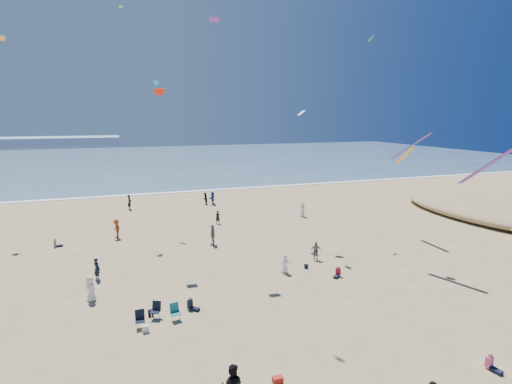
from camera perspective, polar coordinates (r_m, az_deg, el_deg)
name	(u,v)px	position (r m, az deg, el deg)	size (l,w,h in m)	color
ground	(271,353)	(21.58, 2.19, -22.00)	(220.00, 220.00, 0.00)	tan
ocean	(143,160)	(112.66, -15.88, 4.38)	(220.00, 100.00, 0.06)	#476B84
surf_line	(165,193)	(63.30, -12.92, -0.14)	(220.00, 1.20, 0.08)	white
standing_flyers	(248,243)	(34.95, -1.18, -7.24)	(30.24, 42.41, 1.94)	#9B3316
seated_group	(255,299)	(25.92, -0.10, -14.99)	(22.44, 27.52, 0.84)	silver
chair_cluster	(157,314)	(24.60, -13.94, -16.60)	(2.66, 1.51, 1.00)	black
white_tote	(146,329)	(23.93, -15.51, -18.32)	(0.35, 0.20, 0.40)	white
black_backpack	(151,313)	(25.54, -14.82, -16.35)	(0.30, 0.22, 0.38)	black
cooler	(278,380)	(19.62, 3.11, -25.23)	(0.45, 0.30, 0.30)	#AB2318
navy_bag	(306,266)	(31.91, 7.18, -10.48)	(0.28, 0.18, 0.34)	black
kites_aloft	(316,82)	(34.03, 8.51, 15.32)	(39.75, 35.57, 24.32)	pink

